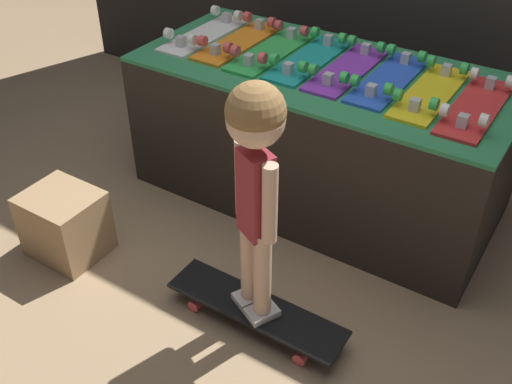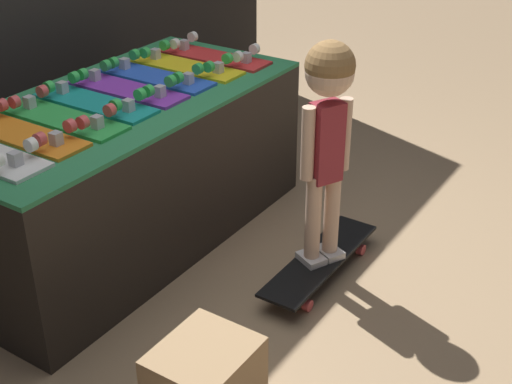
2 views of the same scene
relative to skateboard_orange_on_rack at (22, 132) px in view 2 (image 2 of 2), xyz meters
The scene contains 11 objects.
ground_plane 1.09m from the skateboard_orange_on_rack, 50.54° to the right, with size 16.00×16.00×0.00m, color #9E7F5B.
display_rack 0.64m from the skateboard_orange_on_rack, ahead, with size 1.80×0.85×0.72m.
skateboard_orange_on_rack is the anchor object (origin of this frame).
skateboard_green_on_rack 0.20m from the skateboard_orange_on_rack, ahead, with size 0.18×0.60×0.09m.
skateboard_teal_on_rack 0.41m from the skateboard_orange_on_rack, ahead, with size 0.18×0.60×0.09m.
skateboard_purple_on_rack 0.61m from the skateboard_orange_on_rack, ahead, with size 0.18×0.60×0.09m.
skateboard_blue_on_rack 0.81m from the skateboard_orange_on_rack, ahead, with size 0.18×0.60×0.09m.
skateboard_yellow_on_rack 1.02m from the skateboard_orange_on_rack, ahead, with size 0.18×0.60×0.09m.
skateboard_red_on_rack 1.22m from the skateboard_orange_on_rack, ahead, with size 0.18×0.60×0.09m.
skateboard_on_floor 1.39m from the skateboard_orange_on_rack, 53.16° to the right, with size 0.77×0.19×0.09m.
child 1.22m from the skateboard_orange_on_rack, 53.16° to the right, with size 0.22×0.20×1.00m.
Camera 2 is at (-2.17, -1.58, 1.88)m, focal length 50.00 mm.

